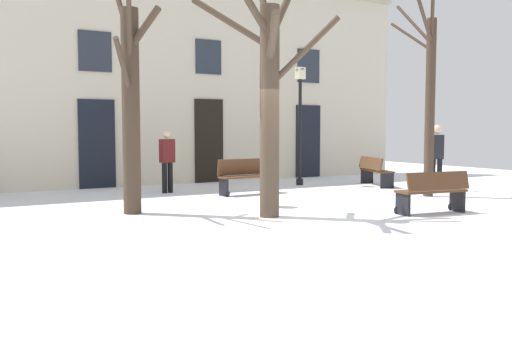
{
  "coord_description": "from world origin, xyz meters",
  "views": [
    {
      "loc": [
        -6.09,
        -9.1,
        1.74
      ],
      "look_at": [
        0.0,
        1.46,
        0.81
      ],
      "focal_mm": 39.05,
      "sensor_mm": 36.0,
      "label": 1
    }
  ],
  "objects_px": {
    "streetlamp": "(300,112)",
    "tree_near_facade": "(269,90)",
    "tree_right_of_center": "(131,103)",
    "bench_back_to_back_right": "(247,176)",
    "litter_bin": "(269,190)",
    "bench_by_litter_bin": "(433,192)",
    "bench_back_to_back_left": "(375,171)",
    "tree_left_of_center": "(429,97)",
    "person_crossing_plaza": "(437,154)",
    "person_strolling": "(167,158)"
  },
  "relations": [
    {
      "from": "tree_right_of_center",
      "to": "litter_bin",
      "type": "xyz_separation_m",
      "value": [
        2.95,
        -0.54,
        -1.88
      ]
    },
    {
      "from": "bench_back_to_back_right",
      "to": "person_crossing_plaza",
      "type": "xyz_separation_m",
      "value": [
        5.12,
        -1.83,
        0.55
      ]
    },
    {
      "from": "tree_right_of_center",
      "to": "bench_back_to_back_left",
      "type": "bearing_deg",
      "value": 12.3
    },
    {
      "from": "tree_right_of_center",
      "to": "litter_bin",
      "type": "height_order",
      "value": "tree_right_of_center"
    },
    {
      "from": "streetlamp",
      "to": "litter_bin",
      "type": "relative_size",
      "value": 4.93
    },
    {
      "from": "tree_left_of_center",
      "to": "litter_bin",
      "type": "height_order",
      "value": "tree_left_of_center"
    },
    {
      "from": "tree_left_of_center",
      "to": "litter_bin",
      "type": "bearing_deg",
      "value": 175.31
    },
    {
      "from": "tree_near_facade",
      "to": "bench_by_litter_bin",
      "type": "height_order",
      "value": "tree_near_facade"
    },
    {
      "from": "bench_back_to_back_right",
      "to": "streetlamp",
      "type": "bearing_deg",
      "value": 22.65
    },
    {
      "from": "bench_back_to_back_left",
      "to": "person_crossing_plaza",
      "type": "relative_size",
      "value": 0.96
    },
    {
      "from": "tree_right_of_center",
      "to": "tree_left_of_center",
      "type": "bearing_deg",
      "value": -6.92
    },
    {
      "from": "bench_by_litter_bin",
      "to": "bench_back_to_back_left",
      "type": "height_order",
      "value": "bench_back_to_back_left"
    },
    {
      "from": "streetlamp",
      "to": "person_crossing_plaza",
      "type": "distance_m",
      "value": 4.2
    },
    {
      "from": "streetlamp",
      "to": "bench_back_to_back_right",
      "type": "relative_size",
      "value": 2.18
    },
    {
      "from": "bench_back_to_back_left",
      "to": "person_crossing_plaza",
      "type": "xyz_separation_m",
      "value": [
        0.67,
        -1.79,
        0.57
      ]
    },
    {
      "from": "litter_bin",
      "to": "tree_right_of_center",
      "type": "bearing_deg",
      "value": 169.71
    },
    {
      "from": "tree_right_of_center",
      "to": "bench_back_to_back_right",
      "type": "relative_size",
      "value": 2.85
    },
    {
      "from": "litter_bin",
      "to": "bench_back_to_back_left",
      "type": "relative_size",
      "value": 0.42
    },
    {
      "from": "tree_left_of_center",
      "to": "person_crossing_plaza",
      "type": "height_order",
      "value": "tree_left_of_center"
    },
    {
      "from": "tree_near_facade",
      "to": "person_crossing_plaza",
      "type": "height_order",
      "value": "tree_near_facade"
    },
    {
      "from": "streetlamp",
      "to": "tree_near_facade",
      "type": "bearing_deg",
      "value": -130.0
    },
    {
      "from": "tree_right_of_center",
      "to": "bench_by_litter_bin",
      "type": "height_order",
      "value": "tree_right_of_center"
    },
    {
      "from": "bench_back_to_back_right",
      "to": "person_strolling",
      "type": "relative_size",
      "value": 0.98
    },
    {
      "from": "bench_by_litter_bin",
      "to": "person_crossing_plaza",
      "type": "bearing_deg",
      "value": -130.75
    },
    {
      "from": "person_strolling",
      "to": "bench_back_to_back_right",
      "type": "bearing_deg",
      "value": 130.65
    },
    {
      "from": "tree_near_facade",
      "to": "tree_right_of_center",
      "type": "bearing_deg",
      "value": 141.55
    },
    {
      "from": "tree_left_of_center",
      "to": "bench_back_to_back_left",
      "type": "height_order",
      "value": "tree_left_of_center"
    },
    {
      "from": "streetlamp",
      "to": "bench_back_to_back_left",
      "type": "xyz_separation_m",
      "value": [
        1.86,
        -1.33,
        -1.79
      ]
    },
    {
      "from": "streetlamp",
      "to": "person_strolling",
      "type": "relative_size",
      "value": 2.14
    },
    {
      "from": "tree_right_of_center",
      "to": "person_strolling",
      "type": "distance_m",
      "value": 3.94
    },
    {
      "from": "bench_by_litter_bin",
      "to": "bench_back_to_back_left",
      "type": "bearing_deg",
      "value": -112.16
    },
    {
      "from": "bench_by_litter_bin",
      "to": "bench_back_to_back_right",
      "type": "xyz_separation_m",
      "value": [
        -1.63,
        4.88,
        0.04
      ]
    },
    {
      "from": "person_strolling",
      "to": "tree_near_facade",
      "type": "bearing_deg",
      "value": 81.37
    },
    {
      "from": "person_crossing_plaza",
      "to": "streetlamp",
      "type": "bearing_deg",
      "value": 173.45
    },
    {
      "from": "bench_by_litter_bin",
      "to": "tree_near_facade",
      "type": "bearing_deg",
      "value": -15.01
    },
    {
      "from": "tree_left_of_center",
      "to": "person_strolling",
      "type": "relative_size",
      "value": 2.96
    },
    {
      "from": "streetlamp",
      "to": "person_strolling",
      "type": "bearing_deg",
      "value": 179.3
    },
    {
      "from": "tree_left_of_center",
      "to": "person_crossing_plaza",
      "type": "bearing_deg",
      "value": 33.95
    },
    {
      "from": "bench_back_to_back_right",
      "to": "person_strolling",
      "type": "distance_m",
      "value": 2.24
    },
    {
      "from": "bench_by_litter_bin",
      "to": "person_strolling",
      "type": "bearing_deg",
      "value": -53.71
    },
    {
      "from": "tree_right_of_center",
      "to": "bench_by_litter_bin",
      "type": "xyz_separation_m",
      "value": [
        5.32,
        -3.07,
        -1.8
      ]
    },
    {
      "from": "litter_bin",
      "to": "bench_back_to_back_right",
      "type": "relative_size",
      "value": 0.44
    },
    {
      "from": "tree_near_facade",
      "to": "tree_left_of_center",
      "type": "xyz_separation_m",
      "value": [
        5.28,
        0.84,
        0.04
      ]
    },
    {
      "from": "bench_back_to_back_left",
      "to": "person_crossing_plaza",
      "type": "bearing_deg",
      "value": -139.65
    },
    {
      "from": "litter_bin",
      "to": "bench_back_to_back_left",
      "type": "bearing_deg",
      "value": 24.03
    },
    {
      "from": "streetlamp",
      "to": "bench_by_litter_bin",
      "type": "xyz_separation_m",
      "value": [
        -0.95,
        -6.18,
        -1.8
      ]
    },
    {
      "from": "tree_left_of_center",
      "to": "bench_back_to_back_right",
      "type": "bearing_deg",
      "value": 144.32
    },
    {
      "from": "bench_back_to_back_left",
      "to": "person_strolling",
      "type": "relative_size",
      "value": 1.03
    },
    {
      "from": "tree_near_facade",
      "to": "tree_right_of_center",
      "type": "height_order",
      "value": "tree_near_facade"
    },
    {
      "from": "tree_near_facade",
      "to": "person_strolling",
      "type": "height_order",
      "value": "tree_near_facade"
    }
  ]
}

